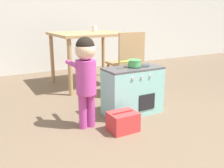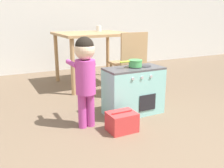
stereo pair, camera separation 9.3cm
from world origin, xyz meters
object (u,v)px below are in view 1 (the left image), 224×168
(dining_chair_near, at_px, (127,62))
(cup_on_table, at_px, (94,28))
(child_figure, at_px, (86,70))
(dining_table, at_px, (89,40))
(toy_pot, at_px, (134,63))
(toy_basket, at_px, (123,122))
(play_kitchen, at_px, (133,91))

(dining_chair_near, relative_size, cup_on_table, 9.19)
(dining_chair_near, distance_m, cup_on_table, 1.04)
(child_figure, height_order, dining_table, child_figure)
(toy_pot, bearing_deg, toy_basket, -135.60)
(dining_chair_near, height_order, cup_on_table, cup_on_table)
(toy_pot, relative_size, dining_chair_near, 0.30)
(toy_pot, height_order, cup_on_table, cup_on_table)
(child_figure, relative_size, cup_on_table, 9.44)
(play_kitchen, bearing_deg, dining_table, 86.33)
(dining_table, distance_m, dining_chair_near, 0.79)
(toy_pot, bearing_deg, child_figure, -171.54)
(child_figure, xyz_separation_m, cup_on_table, (0.86, 1.62, 0.27))
(play_kitchen, relative_size, child_figure, 0.72)
(play_kitchen, relative_size, toy_pot, 2.46)
(toy_pot, distance_m, dining_chair_near, 0.64)
(play_kitchen, distance_m, toy_basket, 0.48)
(toy_basket, relative_size, dining_table, 0.25)
(child_figure, bearing_deg, play_kitchen, 8.59)
(play_kitchen, bearing_deg, dining_chair_near, 63.35)
(play_kitchen, height_order, dining_table, dining_table)
(toy_pot, relative_size, child_figure, 0.29)
(child_figure, bearing_deg, dining_table, 64.86)
(toy_basket, distance_m, dining_chair_near, 1.13)
(dining_table, distance_m, cup_on_table, 0.35)
(child_figure, bearing_deg, toy_pot, 8.46)
(child_figure, bearing_deg, dining_chair_near, 37.52)
(play_kitchen, relative_size, toy_basket, 2.41)
(toy_pot, relative_size, toy_basket, 0.98)
(toy_basket, bearing_deg, toy_pot, 44.40)
(toy_pot, bearing_deg, dining_chair_near, 64.32)
(child_figure, relative_size, dining_chair_near, 1.03)
(child_figure, relative_size, dining_table, 0.83)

